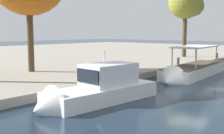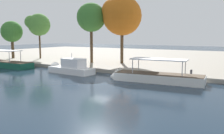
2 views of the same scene
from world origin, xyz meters
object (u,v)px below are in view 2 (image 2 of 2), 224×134
(tree_0, at_px, (121,15))
(tree_1, at_px, (91,16))
(tree_4, at_px, (12,32))
(motor_yacht_1, at_px, (68,69))
(tour_boat_2, at_px, (151,79))
(tree_2, at_px, (38,25))
(mooring_bollard_0, at_px, (191,72))

(tree_0, distance_m, tree_1, 5.63)
(tree_4, bearing_deg, tree_0, 7.61)
(motor_yacht_1, bearing_deg, tree_0, -100.71)
(tour_boat_2, relative_size, tree_2, 1.23)
(tree_2, relative_size, tree_4, 1.19)
(motor_yacht_1, height_order, mooring_bollard_0, motor_yacht_1)
(tree_0, bearing_deg, mooring_bollard_0, -27.41)
(tree_1, distance_m, tree_2, 15.01)
(motor_yacht_1, relative_size, tree_1, 0.78)
(tree_0, bearing_deg, tree_2, -176.82)
(motor_yacht_1, height_order, tree_4, tree_4)
(mooring_bollard_0, bearing_deg, motor_yacht_1, -168.01)
(motor_yacht_1, bearing_deg, tree_4, -13.66)
(motor_yacht_1, height_order, tree_1, tree_1)
(tree_0, height_order, tree_1, tree_0)
(mooring_bollard_0, height_order, tree_2, tree_2)
(motor_yacht_1, xyz_separation_m, tour_boat_2, (13.38, 0.14, -0.24))
(motor_yacht_1, xyz_separation_m, tree_2, (-17.22, 10.00, 7.44))
(tree_2, bearing_deg, tour_boat_2, -17.87)
(motor_yacht_1, bearing_deg, mooring_bollard_0, -163.26)
(motor_yacht_1, xyz_separation_m, tree_1, (-2.27, 9.40, 8.62))
(tour_boat_2, relative_size, tree_4, 1.46)
(tour_boat_2, height_order, tree_0, tree_0)
(motor_yacht_1, bearing_deg, tree_1, -71.66)
(mooring_bollard_0, bearing_deg, tree_4, 174.41)
(tree_0, bearing_deg, tour_boat_2, -46.85)
(mooring_bollard_0, xyz_separation_m, tree_0, (-14.33, 7.43, 8.40))
(tree_0, xyz_separation_m, tree_2, (-20.30, -1.13, -1.35))
(mooring_bollard_0, height_order, tree_4, tree_4)
(tour_boat_2, xyz_separation_m, tree_4, (-36.36, 7.51, 6.05))
(tour_boat_2, xyz_separation_m, tree_1, (-15.65, 9.26, 8.85))
(mooring_bollard_0, distance_m, tree_2, 35.89)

